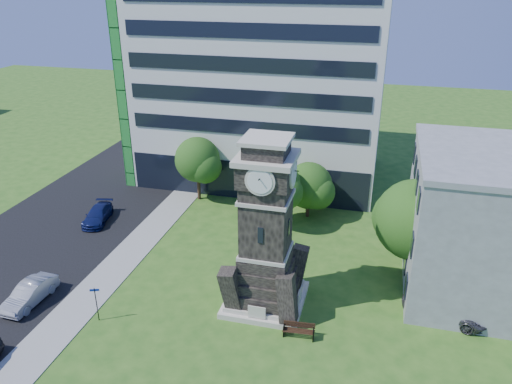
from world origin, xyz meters
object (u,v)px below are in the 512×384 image
(park_bench, at_px, (299,330))
(clock_tower, at_px, (266,237))
(car_east_lot, at_px, (447,306))
(car_street_mid, at_px, (30,294))
(street_sign, at_px, (96,300))
(car_street_north, at_px, (98,215))

(park_bench, bearing_deg, clock_tower, 129.14)
(car_east_lot, height_order, park_bench, car_east_lot)
(car_street_mid, bearing_deg, car_east_lot, 13.79)
(car_east_lot, bearing_deg, clock_tower, 116.53)
(park_bench, xyz_separation_m, street_sign, (-13.31, -1.76, 1.07))
(clock_tower, distance_m, car_street_north, 20.33)
(car_street_north, bearing_deg, car_east_lot, -24.46)
(clock_tower, xyz_separation_m, car_east_lot, (12.25, 1.58, -4.49))
(clock_tower, relative_size, car_east_lot, 2.15)
(car_street_north, bearing_deg, car_street_mid, -93.08)
(car_street_north, height_order, street_sign, street_sign)
(street_sign, bearing_deg, park_bench, -12.21)
(car_street_north, bearing_deg, park_bench, -40.27)
(car_east_lot, relative_size, street_sign, 2.19)
(car_street_north, height_order, car_east_lot, car_east_lot)
(car_street_north, xyz_separation_m, park_bench, (21.01, -11.15, -0.12))
(clock_tower, height_order, car_street_mid, clock_tower)
(clock_tower, distance_m, car_street_mid, 17.22)
(clock_tower, distance_m, street_sign, 12.00)
(clock_tower, distance_m, park_bench, 6.34)
(street_sign, bearing_deg, car_east_lot, -4.00)
(car_east_lot, xyz_separation_m, street_sign, (-22.62, -6.39, 0.83))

